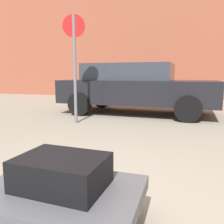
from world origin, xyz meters
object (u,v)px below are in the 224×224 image
Objects in this scene: luggage_cart at (61,198)px; parked_car at (135,87)px; no_parking_sign at (75,57)px; suitcase_black_stacked_top at (62,172)px.

luggage_cart is 0.25× the size of parked_car.
parked_car is at bearing 96.00° from luggage_cart.
luggage_cart is 4.09m from no_parking_sign.
no_parking_sign is at bearing 114.32° from luggage_cart.
parked_car is 2.17m from no_parking_sign.
parked_car is (-0.56, 5.30, 0.49)m from luggage_cart.
suitcase_black_stacked_top is (-0.00, 0.02, 0.18)m from luggage_cart.
suitcase_black_stacked_top is at bearing -65.58° from no_parking_sign.
no_parking_sign is (-1.60, 3.55, 1.23)m from luggage_cart.
no_parking_sign reaches higher than luggage_cart.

